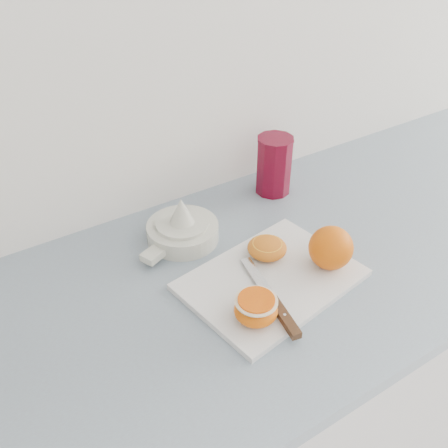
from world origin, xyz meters
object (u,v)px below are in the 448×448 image
at_px(citrus_juicer, 182,229).
at_px(red_tumbler, 274,167).
at_px(counter, 283,383).
at_px(half_orange, 256,309).
at_px(cutting_board, 271,280).

xyz_separation_m(citrus_juicer, red_tumbler, (0.27, 0.05, 0.04)).
distance_m(counter, half_orange, 0.53).
bearing_deg(red_tumbler, half_orange, -130.89).
distance_m(counter, red_tumbler, 0.56).
bearing_deg(red_tumbler, counter, -113.33).
height_order(counter, citrus_juicer, citrus_juicer).
height_order(cutting_board, citrus_juicer, citrus_juicer).
distance_m(counter, cutting_board, 0.46).
height_order(half_orange, citrus_juicer, citrus_juicer).
distance_m(cutting_board, red_tumbler, 0.33).
bearing_deg(cutting_board, red_tumbler, 52.61).
bearing_deg(cutting_board, half_orange, -141.27).
bearing_deg(citrus_juicer, cutting_board, -69.26).
xyz_separation_m(cutting_board, citrus_juicer, (-0.08, 0.20, 0.02)).
bearing_deg(half_orange, counter, 31.48).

